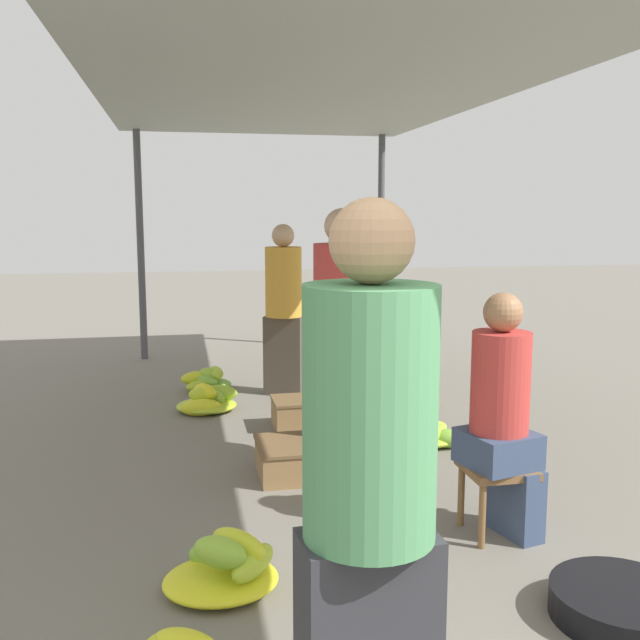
{
  "coord_description": "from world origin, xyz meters",
  "views": [
    {
      "loc": [
        -0.99,
        -0.96,
        1.67
      ],
      "look_at": [
        0.0,
        4.03,
        0.91
      ],
      "focal_mm": 40.0,
      "sensor_mm": 36.0,
      "label": 1
    }
  ],
  "objects_px": {
    "stool": "(497,478)",
    "banana_pile_left_2": "(208,401)",
    "shopper_walking_mid": "(284,307)",
    "shopper_walking_far": "(341,335)",
    "banana_pile_right_1": "(401,388)",
    "banana_pile_left_1": "(226,567)",
    "banana_pile_right_3": "(425,434)",
    "basin_black": "(623,605)",
    "vendor_foreground": "(369,503)",
    "banana_pile_right_2": "(383,358)",
    "banana_pile_right_0": "(385,373)",
    "crate_mid": "(296,459)",
    "crate_near": "(297,413)",
    "vendor_seated": "(503,412)",
    "banana_pile_left_3": "(207,380)"
  },
  "relations": [
    {
      "from": "basin_black",
      "to": "banana_pile_right_3",
      "type": "height_order",
      "value": "banana_pile_right_3"
    },
    {
      "from": "vendor_seated",
      "to": "banana_pile_right_3",
      "type": "bearing_deg",
      "value": 85.26
    },
    {
      "from": "basin_black",
      "to": "shopper_walking_mid",
      "type": "height_order",
      "value": "shopper_walking_mid"
    },
    {
      "from": "banana_pile_left_2",
      "to": "banana_pile_right_1",
      "type": "relative_size",
      "value": 1.04
    },
    {
      "from": "basin_black",
      "to": "crate_near",
      "type": "xyz_separation_m",
      "value": [
        -0.89,
        2.89,
        0.05
      ]
    },
    {
      "from": "shopper_walking_far",
      "to": "basin_black",
      "type": "bearing_deg",
      "value": -69.71
    },
    {
      "from": "basin_black",
      "to": "banana_pile_left_2",
      "type": "bearing_deg",
      "value": 114.03
    },
    {
      "from": "banana_pile_left_2",
      "to": "banana_pile_right_3",
      "type": "relative_size",
      "value": 0.89
    },
    {
      "from": "stool",
      "to": "banana_pile_left_2",
      "type": "distance_m",
      "value": 3.01
    },
    {
      "from": "banana_pile_left_1",
      "to": "shopper_walking_mid",
      "type": "bearing_deg",
      "value": 77.41
    },
    {
      "from": "banana_pile_left_2",
      "to": "crate_near",
      "type": "bearing_deg",
      "value": -42.24
    },
    {
      "from": "shopper_walking_mid",
      "to": "shopper_walking_far",
      "type": "distance_m",
      "value": 1.97
    },
    {
      "from": "crate_mid",
      "to": "vendor_seated",
      "type": "bearing_deg",
      "value": -49.22
    },
    {
      "from": "stool",
      "to": "crate_near",
      "type": "height_order",
      "value": "stool"
    },
    {
      "from": "basin_black",
      "to": "banana_pile_right_2",
      "type": "height_order",
      "value": "banana_pile_right_2"
    },
    {
      "from": "banana_pile_right_0",
      "to": "banana_pile_left_3",
      "type": "bearing_deg",
      "value": -177.44
    },
    {
      "from": "stool",
      "to": "banana_pile_right_0",
      "type": "xyz_separation_m",
      "value": [
        0.42,
        3.48,
        -0.23
      ]
    },
    {
      "from": "vendor_seated",
      "to": "banana_pile_right_2",
      "type": "bearing_deg",
      "value": 82.04
    },
    {
      "from": "vendor_seated",
      "to": "crate_mid",
      "type": "xyz_separation_m",
      "value": [
        -0.91,
        1.05,
        -0.55
      ]
    },
    {
      "from": "banana_pile_right_1",
      "to": "banana_pile_right_2",
      "type": "height_order",
      "value": "banana_pile_right_1"
    },
    {
      "from": "banana_pile_right_0",
      "to": "banana_pile_right_3",
      "type": "distance_m",
      "value": 2.02
    },
    {
      "from": "banana_pile_left_1",
      "to": "banana_pile_right_3",
      "type": "distance_m",
      "value": 2.35
    },
    {
      "from": "banana_pile_right_1",
      "to": "banana_pile_left_2",
      "type": "bearing_deg",
      "value": -178.21
    },
    {
      "from": "banana_pile_right_3",
      "to": "vendor_foreground",
      "type": "bearing_deg",
      "value": -112.53
    },
    {
      "from": "banana_pile_left_2",
      "to": "shopper_walking_far",
      "type": "bearing_deg",
      "value": -61.26
    },
    {
      "from": "banana_pile_right_0",
      "to": "crate_near",
      "type": "bearing_deg",
      "value": -128.31
    },
    {
      "from": "banana_pile_right_3",
      "to": "basin_black",
      "type": "bearing_deg",
      "value": -89.12
    },
    {
      "from": "basin_black",
      "to": "shopper_walking_far",
      "type": "distance_m",
      "value": 2.3
    },
    {
      "from": "vendor_seated",
      "to": "banana_pile_left_3",
      "type": "distance_m",
      "value": 3.72
    },
    {
      "from": "vendor_foreground",
      "to": "crate_near",
      "type": "bearing_deg",
      "value": 83.82
    },
    {
      "from": "banana_pile_right_3",
      "to": "crate_near",
      "type": "distance_m",
      "value": 1.03
    },
    {
      "from": "crate_near",
      "to": "shopper_walking_mid",
      "type": "relative_size",
      "value": 0.24
    },
    {
      "from": "vendor_seated",
      "to": "banana_pile_left_2",
      "type": "bearing_deg",
      "value": 117.79
    },
    {
      "from": "basin_black",
      "to": "banana_pile_left_2",
      "type": "relative_size",
      "value": 1.11
    },
    {
      "from": "vendor_foreground",
      "to": "banana_pile_right_2",
      "type": "relative_size",
      "value": 2.71
    },
    {
      "from": "banana_pile_right_1",
      "to": "shopper_walking_mid",
      "type": "relative_size",
      "value": 0.33
    },
    {
      "from": "shopper_walking_far",
      "to": "crate_near",
      "type": "bearing_deg",
      "value": 99.47
    },
    {
      "from": "stool",
      "to": "basin_black",
      "type": "relative_size",
      "value": 0.64
    },
    {
      "from": "stool",
      "to": "banana_pile_left_2",
      "type": "xyz_separation_m",
      "value": [
        -1.39,
        2.66,
        -0.22
      ]
    },
    {
      "from": "vendor_foreground",
      "to": "basin_black",
      "type": "relative_size",
      "value": 2.89
    },
    {
      "from": "vendor_seated",
      "to": "banana_pile_right_1",
      "type": "height_order",
      "value": "vendor_seated"
    },
    {
      "from": "banana_pile_left_3",
      "to": "banana_pile_right_2",
      "type": "bearing_deg",
      "value": 22.15
    },
    {
      "from": "banana_pile_right_3",
      "to": "crate_near",
      "type": "xyz_separation_m",
      "value": [
        -0.86,
        0.57,
        0.04
      ]
    },
    {
      "from": "banana_pile_right_0",
      "to": "crate_mid",
      "type": "bearing_deg",
      "value": -118.21
    },
    {
      "from": "banana_pile_left_1",
      "to": "crate_mid",
      "type": "distance_m",
      "value": 1.43
    },
    {
      "from": "banana_pile_right_1",
      "to": "shopper_walking_mid",
      "type": "bearing_deg",
      "value": 157.27
    },
    {
      "from": "vendor_foreground",
      "to": "banana_pile_left_2",
      "type": "distance_m",
      "value": 4.25
    },
    {
      "from": "shopper_walking_mid",
      "to": "banana_pile_right_1",
      "type": "bearing_deg",
      "value": -22.73
    },
    {
      "from": "banana_pile_left_2",
      "to": "banana_pile_right_3",
      "type": "distance_m",
      "value": 1.93
    },
    {
      "from": "banana_pile_right_0",
      "to": "banana_pile_right_1",
      "type": "height_order",
      "value": "banana_pile_right_1"
    }
  ]
}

